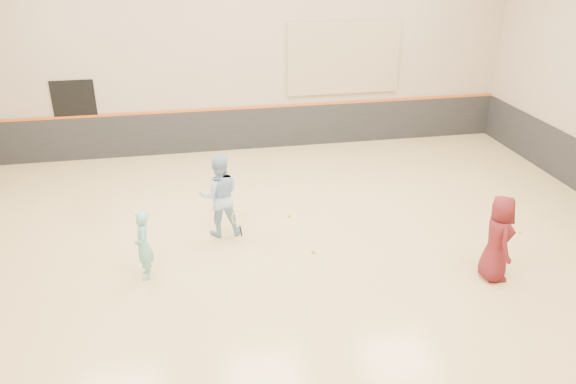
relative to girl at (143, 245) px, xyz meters
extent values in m
cube|color=tan|center=(2.57, 0.26, -0.75)|extent=(15.00, 12.00, 0.20)
cube|color=tan|center=(2.57, 6.27, 2.35)|extent=(15.00, 0.02, 6.00)
cube|color=tan|center=(2.57, -5.75, 2.35)|extent=(15.00, 0.02, 6.00)
cube|color=#232326|center=(2.57, 6.23, -0.05)|extent=(14.90, 0.04, 1.20)
cube|color=#D85914|center=(2.57, 6.22, 0.57)|extent=(14.90, 0.03, 0.06)
cube|color=tan|center=(5.37, 6.21, 1.85)|extent=(3.20, 0.08, 2.00)
cube|color=black|center=(-1.93, 6.24, 0.45)|extent=(1.10, 0.05, 2.20)
imported|color=#72C5C1|center=(0.00, 0.00, 0.00)|extent=(0.33, 0.49, 1.30)
imported|color=#97C1EA|center=(1.46, 1.36, 0.22)|extent=(0.85, 0.66, 1.73)
imported|color=maroon|center=(6.13, -1.19, 0.15)|extent=(0.63, 0.85, 1.60)
sphere|color=gold|center=(3.14, 0.21, -0.62)|extent=(0.07, 0.07, 0.07)
sphere|color=#CDDD33|center=(6.36, -1.43, 0.37)|extent=(0.07, 0.07, 0.07)
sphere|color=#BBD030|center=(2.98, 1.80, -0.62)|extent=(0.07, 0.07, 0.07)
camera|label=1|loc=(0.90, -8.92, 5.02)|focal=35.00mm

